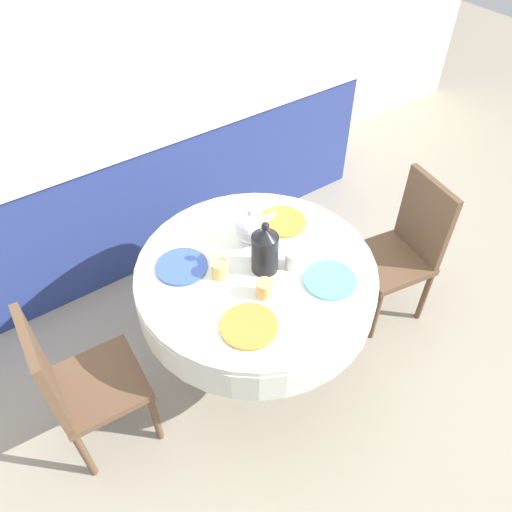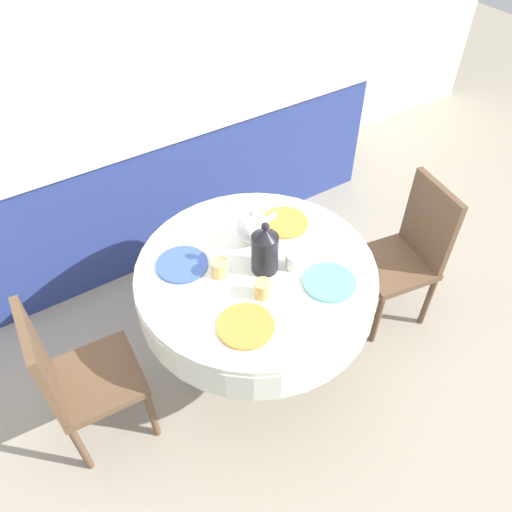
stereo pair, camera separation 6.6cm
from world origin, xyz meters
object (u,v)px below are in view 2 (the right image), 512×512
Objects in this scene: chair_left at (408,250)px; coffee_carafe at (265,250)px; chair_right at (75,376)px; teapot at (253,227)px.

chair_left is 3.17× the size of coffee_carafe.
teapot is at bearing 99.59° from chair_right.
chair_left is at bearing 86.85° from chair_right.
teapot is (0.06, 0.19, -0.03)m from coffee_carafe.
coffee_carafe is (0.97, -0.09, 0.36)m from chair_right.
teapot reaches higher than chair_right.
chair_left is 3.97× the size of teapot.
teapot reaches higher than chair_left.
chair_right is at bearing 174.85° from coffee_carafe.
chair_right is at bearing -174.15° from teapot.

